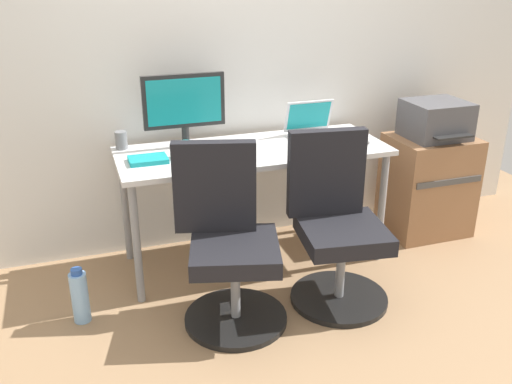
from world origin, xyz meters
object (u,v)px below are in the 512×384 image
side_cabinet (427,185)px  desktop_monitor (184,106)px  office_chair_left (228,245)px  water_bottle_on_floor (80,296)px  open_laptop (314,129)px  office_chair_right (336,228)px  printer (436,120)px  coffee_mug (186,150)px

side_cabinet → desktop_monitor: desktop_monitor is taller
office_chair_left → water_bottle_on_floor: (-0.75, 0.20, -0.28)m
water_bottle_on_floor → open_laptop: (1.50, 0.44, 0.64)m
side_cabinet → water_bottle_on_floor: 2.36m
office_chair_right → water_bottle_on_floor: size_ratio=3.03×
printer → open_laptop: bearing=173.7°
office_chair_left → coffee_mug: office_chair_left is taller
office_chair_right → printer: (0.97, 0.55, 0.38)m
office_chair_left → side_cabinet: bearing=19.3°
office_chair_right → desktop_monitor: desktop_monitor is taller
printer → open_laptop: (-0.83, 0.09, -0.01)m
side_cabinet → open_laptop: open_laptop is taller
office_chair_right → coffee_mug: 0.94m
printer → coffee_mug: size_ratio=4.35×
desktop_monitor → office_chair_left: bearing=-86.1°
office_chair_right → open_laptop: open_laptop is taller
open_laptop → office_chair_left: bearing=-139.3°
open_laptop → office_chair_right: bearing=-102.0°
water_bottle_on_floor → open_laptop: 1.69m
open_laptop → side_cabinet: bearing=-6.2°
open_laptop → printer: bearing=-6.3°
printer → water_bottle_on_floor: size_ratio=1.29×
open_laptop → coffee_mug: 0.85m
printer → desktop_monitor: bearing=174.4°
office_chair_left → coffee_mug: 0.64m
office_chair_right → side_cabinet: 1.11m
side_cabinet → desktop_monitor: (-1.62, 0.16, 0.64)m
office_chair_left → office_chair_right: same height
side_cabinet → desktop_monitor: size_ratio=1.42×
office_chair_right → coffee_mug: bearing=143.5°
desktop_monitor → coffee_mug: bearing=-102.3°
office_chair_left → desktop_monitor: desktop_monitor is taller
office_chair_right → printer: size_ratio=2.35×
office_chair_left → open_laptop: open_laptop is taller
printer → water_bottle_on_floor: bearing=-171.5°
side_cabinet → open_laptop: bearing=173.8°
desktop_monitor → open_laptop: (0.79, -0.07, -0.20)m
coffee_mug → printer: bearing=1.1°
printer → office_chair_right: bearing=-150.4°
side_cabinet → water_bottle_on_floor: bearing=-171.4°
office_chair_left → printer: bearing=19.3°
side_cabinet → printer: printer is taller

